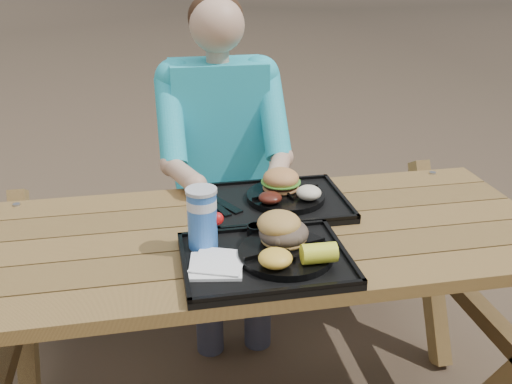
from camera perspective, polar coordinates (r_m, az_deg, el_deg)
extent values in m
cube|color=black|center=(1.56, 0.93, -6.94)|extent=(0.45, 0.35, 0.02)
cube|color=black|center=(1.89, 2.15, -1.19)|extent=(0.45, 0.35, 0.02)
cylinder|color=black|center=(1.56, 2.97, -6.19)|extent=(0.26, 0.26, 0.02)
cylinder|color=black|center=(1.90, 2.98, -0.44)|extent=(0.26, 0.26, 0.02)
cube|color=white|center=(1.51, -4.05, -7.29)|extent=(0.16, 0.16, 0.02)
cylinder|color=blue|center=(1.58, -5.39, -2.79)|extent=(0.08, 0.08, 0.17)
cylinder|color=black|center=(1.66, -0.04, -3.83)|extent=(0.05, 0.05, 0.03)
cylinder|color=yellow|center=(1.67, 1.74, -3.85)|extent=(0.05, 0.05, 0.03)
ellipsoid|color=yellow|center=(1.47, 1.95, -6.63)|extent=(0.09, 0.09, 0.04)
cube|color=black|center=(1.86, -3.27, -1.20)|extent=(0.11, 0.16, 0.01)
ellipsoid|color=#49160E|center=(1.82, 1.43, -0.58)|extent=(0.08, 0.08, 0.03)
ellipsoid|color=#F4E9CF|center=(1.85, 5.30, -0.07)|extent=(0.08, 0.08, 0.05)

